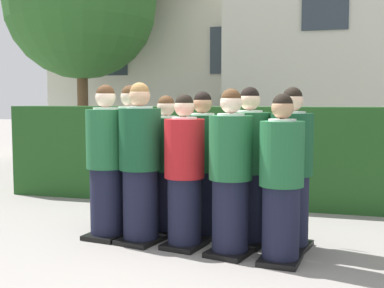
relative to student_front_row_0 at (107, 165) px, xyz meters
The scene contains 14 objects.
ground_plane 1.25m from the student_front_row_0, ahead, with size 60.00×60.00×0.00m, color gray.
student_front_row_0 is the anchor object (origin of this frame).
student_front_row_1 0.43m from the student_front_row_0, ahead, with size 0.48×0.55×1.69m.
student_in_red_blazer 0.93m from the student_front_row_0, ahead, with size 0.44×0.53×1.57m.
student_front_row_3 1.44m from the student_front_row_0, ahead, with size 0.47×0.54×1.62m.
student_front_row_4 1.95m from the student_front_row_0, ahead, with size 0.41×0.51×1.57m.
student_rear_row_0 0.48m from the student_front_row_0, 80.42° to the left, with size 0.45×0.55×1.68m.
student_rear_row_1 0.67m from the student_front_row_0, 33.27° to the left, with size 0.42×0.49×1.56m.
student_rear_row_2 1.05m from the student_front_row_0, 17.69° to the left, with size 0.47×0.54×1.60m.
student_rear_row_3 1.55m from the student_front_row_0, ahead, with size 0.47×0.54×1.65m.
student_rear_row_4 1.98m from the student_front_row_0, ahead, with size 0.47×0.56×1.64m.
hedge 2.40m from the student_front_row_0, 66.73° to the left, with size 7.00×0.70×1.42m.
school_building_main 8.72m from the student_front_row_0, 100.79° to the left, with size 7.17×3.29×6.38m.
oak_tree_left 6.59m from the student_front_row_0, 120.98° to the left, with size 3.35×3.35×5.33m.
Camera 1 is at (1.42, -4.69, 1.50)m, focal length 45.84 mm.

